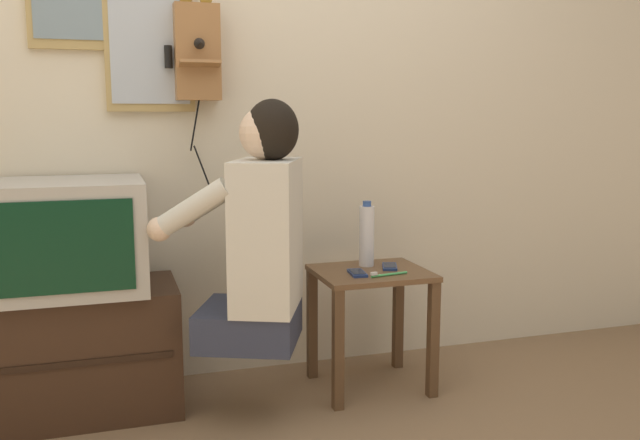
% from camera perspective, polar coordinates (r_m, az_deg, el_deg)
% --- Properties ---
extents(wall_back, '(6.80, 0.05, 2.55)m').
position_cam_1_polar(wall_back, '(2.99, -6.71, 11.25)').
color(wall_back, beige).
rests_on(wall_back, ground_plane).
extents(side_table, '(0.46, 0.40, 0.51)m').
position_cam_1_polar(side_table, '(2.86, 4.30, -6.62)').
color(side_table, brown).
rests_on(side_table, ground_plane).
extents(person, '(0.60, 0.54, 0.91)m').
position_cam_1_polar(person, '(2.50, -5.13, -1.14)').
color(person, '#2D3347').
rests_on(person, ground_plane).
extents(tv_stand, '(0.74, 0.42, 0.49)m').
position_cam_1_polar(tv_stand, '(2.81, -19.51, -10.34)').
color(tv_stand, '#382316').
rests_on(tv_stand, ground_plane).
extents(television, '(0.54, 0.49, 0.41)m').
position_cam_1_polar(television, '(2.69, -20.28, -1.24)').
color(television, '#ADA89E').
rests_on(television, tv_stand).
extents(wall_phone_antique, '(0.22, 0.19, 0.80)m').
position_cam_1_polar(wall_phone_antique, '(2.89, -10.35, 13.80)').
color(wall_phone_antique, '#9E6B3D').
extents(wall_mirror, '(0.35, 0.04, 0.63)m').
position_cam_1_polar(wall_mirror, '(2.92, -14.22, 15.07)').
color(wall_mirror, tan).
extents(cell_phone_held, '(0.07, 0.13, 0.01)m').
position_cam_1_polar(cell_phone_held, '(2.75, 3.16, -4.47)').
color(cell_phone_held, navy).
rests_on(cell_phone_held, side_table).
extents(cell_phone_spare, '(0.10, 0.14, 0.01)m').
position_cam_1_polar(cell_phone_spare, '(2.88, 5.88, -3.91)').
color(cell_phone_spare, navy).
rests_on(cell_phone_spare, side_table).
extents(water_bottle, '(0.06, 0.06, 0.28)m').
position_cam_1_polar(water_bottle, '(2.89, 3.95, -1.29)').
color(water_bottle, silver).
rests_on(water_bottle, side_table).
extents(toothbrush, '(0.17, 0.04, 0.02)m').
position_cam_1_polar(toothbrush, '(2.73, 5.62, -4.57)').
color(toothbrush, '#4CBF66').
rests_on(toothbrush, side_table).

